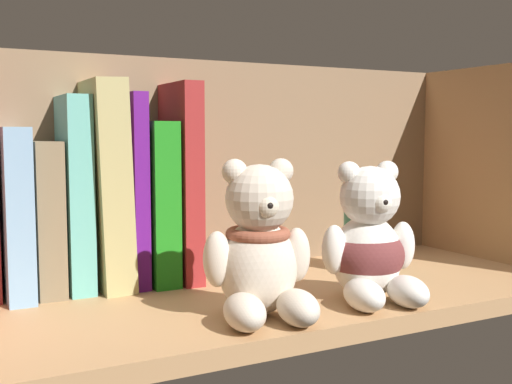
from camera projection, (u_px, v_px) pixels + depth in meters
shelf_board at (256, 302)px, 71.35cm from camera, size 76.62×29.38×2.00cm
shelf_back_panel at (203, 173)px, 83.53cm from camera, size 79.02×1.20×29.71cm
shelf_side_panel_right at (501, 171)px, 88.21cm from camera, size 1.60×31.78×29.71cm
book_3 at (13, 211)px, 70.27cm from camera, size 2.83×14.08×18.80cm
book_4 at (43, 216)px, 71.87cm from camera, size 2.98×11.90×17.27cm
book_5 at (72, 193)px, 73.14cm from camera, size 2.77×11.80×22.39cm
book_6 at (102, 184)px, 74.70cm from camera, size 4.30×14.35×24.32cm
book_7 at (127, 189)px, 76.19cm from camera, size 1.77×12.71×22.85cm
book_8 at (150, 201)px, 77.66cm from camera, size 3.15×13.97×19.53cm
book_9 at (173, 181)px, 78.91cm from camera, size 2.44×14.68×24.21cm
teddy_bear_larger at (260, 250)px, 61.62cm from camera, size 11.71×12.17×15.68cm
teddy_bear_smaller at (369, 246)px, 68.00cm from camera, size 11.25×12.02×15.16cm
pillar_candle at (363, 238)px, 82.62cm from camera, size 5.25×5.25×8.66cm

